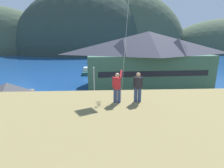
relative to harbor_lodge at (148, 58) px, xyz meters
The scene contains 19 objects.
ground_plane 24.16m from the harbor_lodge, 112.70° to the right, with size 600.00×600.00×0.00m, color #66604C.
parking_lot_pad 19.84m from the harbor_lodge, 118.60° to the right, with size 40.00×20.00×0.10m, color gray.
bay_water 40.09m from the harbor_lodge, 103.12° to the left, with size 360.00×84.00×0.03m, color navy.
far_hill_east_peak 95.97m from the harbor_lodge, 102.82° to the left, with size 99.77×66.93×88.20m, color #2D3D33.
far_hill_center_saddle 95.59m from the harbor_lodge, 84.59° to the left, with size 83.44×52.91×82.67m, color #42513D.
harbor_lodge is the anchor object (origin of this frame).
storage_shed_near_lot 27.70m from the harbor_lodge, 144.89° to the right, with size 6.68×6.08×5.32m.
wharf_dock 19.11m from the harbor_lodge, 129.59° to the left, with size 3.20×15.07×0.70m.
moored_boat_wharfside 22.32m from the harbor_lodge, 133.77° to the left, with size 2.11×6.58×2.16m.
parked_car_mid_row_near 18.39m from the harbor_lodge, 117.62° to the right, with size 4.28×2.22×1.82m.
parked_car_mid_row_center 24.58m from the harbor_lodge, 116.71° to the right, with size 4.32×2.29×1.82m.
parked_car_mid_row_far 16.90m from the harbor_lodge, 79.74° to the right, with size 4.31×2.28×1.82m.
parked_car_front_row_red 21.62m from the harbor_lodge, 131.65° to the right, with size 4.23×2.11×1.82m.
parked_car_front_row_silver 20.83m from the harbor_lodge, 87.14° to the right, with size 4.27×2.19×1.82m.
parked_car_back_row_left 21.64m from the harbor_lodge, 104.54° to the right, with size 4.29×2.22×1.82m.
parked_car_front_row_end 16.63m from the harbor_lodge, 96.32° to the right, with size 4.36×2.38×1.82m.
parking_light_pole 15.96m from the harbor_lodge, 136.07° to the right, with size 0.24×0.78×6.26m.
person_kite_flyer 30.74m from the harbor_lodge, 107.29° to the right, with size 0.60×0.62×1.86m.
person_companion 30.36m from the harbor_lodge, 105.14° to the right, with size 0.54×0.40×1.74m.
Camera 1 is at (-0.96, -17.66, 11.12)m, focal length 28.87 mm.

